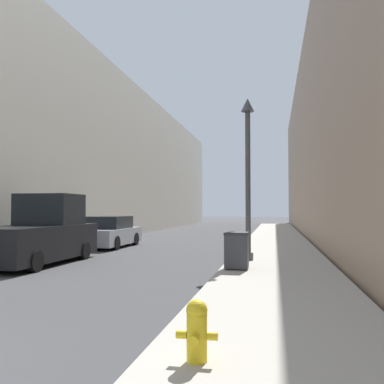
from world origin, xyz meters
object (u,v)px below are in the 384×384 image
object	(u,v)px
fire_hydrant	(197,329)
lamppost	(248,165)
trash_bin	(237,250)
pickup_truck	(39,235)
parked_sedan_near	(110,233)

from	to	relation	value
fire_hydrant	lamppost	xyz separation A→B (m)	(-0.01, 9.71, 2.82)
trash_bin	lamppost	world-z (taller)	lamppost
fire_hydrant	pickup_truck	distance (m)	11.16
trash_bin	parked_sedan_near	distance (m)	10.13
fire_hydrant	lamppost	size ratio (longest dim) A/B	0.13
fire_hydrant	lamppost	world-z (taller)	lamppost
trash_bin	pickup_truck	bearing A→B (deg)	170.81
fire_hydrant	lamppost	distance (m)	10.11
fire_hydrant	parked_sedan_near	size ratio (longest dim) A/B	0.15
lamppost	parked_sedan_near	bearing A→B (deg)	143.10
lamppost	parked_sedan_near	size ratio (longest dim) A/B	1.20
lamppost	pickup_truck	world-z (taller)	lamppost
pickup_truck	parked_sedan_near	world-z (taller)	pickup_truck
fire_hydrant	pickup_truck	bearing A→B (deg)	129.35
fire_hydrant	parked_sedan_near	xyz separation A→B (m)	(-7.04, 14.99, 0.18)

